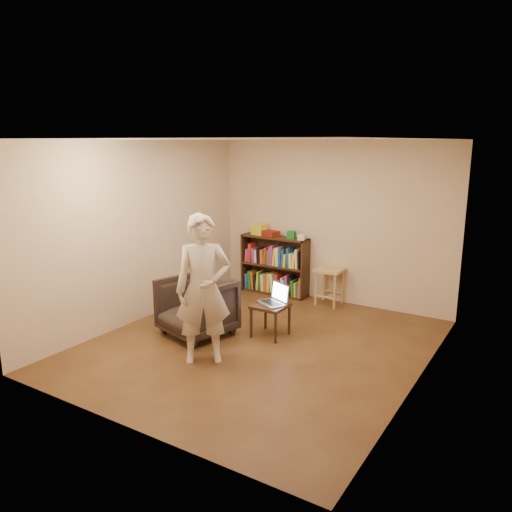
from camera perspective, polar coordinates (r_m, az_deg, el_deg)
The scene contains 15 objects.
floor at distance 6.55m, azimuth 0.27°, elevation -10.16°, with size 4.50×4.50×0.00m, color #4A2917.
ceiling at distance 6.03m, azimuth 0.30°, elevation 13.22°, with size 4.50×4.50×0.00m, color white.
wall_back at distance 8.13m, azimuth 8.65°, elevation 3.81°, with size 4.00×4.00×0.00m, color beige.
wall_left at distance 7.39m, azimuth -13.05°, elevation 2.71°, with size 4.50×4.50×0.00m, color beige.
wall_right at distance 5.41m, azimuth 18.63°, elevation -1.34°, with size 4.50×4.50×0.00m, color beige.
bookshelf at distance 8.59m, azimuth 2.17°, elevation -1.43°, with size 1.20×0.30×1.00m.
box_yellow at distance 8.61m, azimuth 0.34°, elevation 3.09°, with size 0.23×0.17×0.19m, color yellow.
red_cloth at distance 8.48m, azimuth 1.63°, elevation 2.59°, with size 0.27×0.20×0.09m, color maroon.
box_green at distance 8.28m, azimuth 4.06°, elevation 2.43°, with size 0.13×0.13×0.13m, color #1D6C23.
box_white at distance 8.18m, azimuth 5.23°, elevation 2.14°, with size 0.11×0.11×0.09m, color silver.
stool at distance 8.07m, azimuth 8.41°, elevation -2.23°, with size 0.41×0.41×0.59m.
armchair at distance 6.81m, azimuth -6.81°, elevation -5.78°, with size 0.85×0.87×0.79m, color #2C201D.
side_table at distance 6.73m, azimuth 1.66°, elevation -6.17°, with size 0.43×0.43×0.44m.
laptop at distance 6.73m, azimuth 2.15°, elevation -4.93°, with size 0.46×0.42×0.28m.
person at distance 5.85m, azimuth -6.04°, elevation -3.82°, with size 0.65×0.43×1.78m, color beige.
Camera 1 is at (3.16, -5.13, 2.58)m, focal length 35.00 mm.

